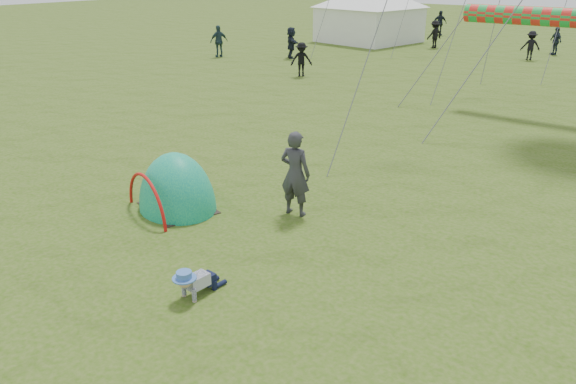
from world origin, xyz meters
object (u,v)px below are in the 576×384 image
Objects in this scene: popup_tent at (178,208)px; event_marquee at (370,12)px; crawling_toddler at (195,281)px; standing_adult at (295,174)px.

event_marquee reaches higher than popup_tent.
crawling_toddler is at bearing -21.07° from popup_tent.
standing_adult is 29.35m from event_marquee.
popup_tent is 1.37× the size of standing_adult.
standing_adult is (-0.61, 3.56, 0.65)m from crawling_toddler.
crawling_toddler is 0.28× the size of popup_tent.
standing_adult is (2.24, 1.31, 0.92)m from popup_tent.
event_marquee reaches higher than crawling_toddler.
crawling_toddler is 0.12× the size of event_marquee.
event_marquee is (-12.99, 26.30, 1.07)m from standing_adult.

